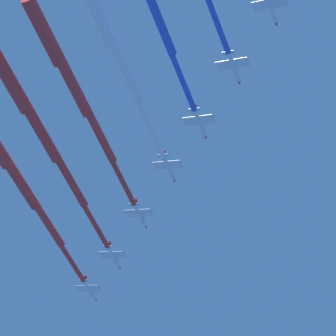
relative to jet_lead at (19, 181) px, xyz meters
name	(u,v)px	position (x,y,z in m)	size (l,w,h in m)	color
jet_lead	(19,181)	(0.00, 0.00, 0.00)	(45.50, 61.73, 4.43)	silver
jet_port_inner	(39,130)	(3.05, -19.35, -1.81)	(47.27, 65.59, 4.51)	silver
jet_starboard_inner	(72,83)	(8.99, -34.63, -1.51)	(44.56, 63.15, 4.47)	silver
jet_port_mid	(94,6)	(10.63, -55.42, 0.09)	(48.50, 69.18, 4.46)	silver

